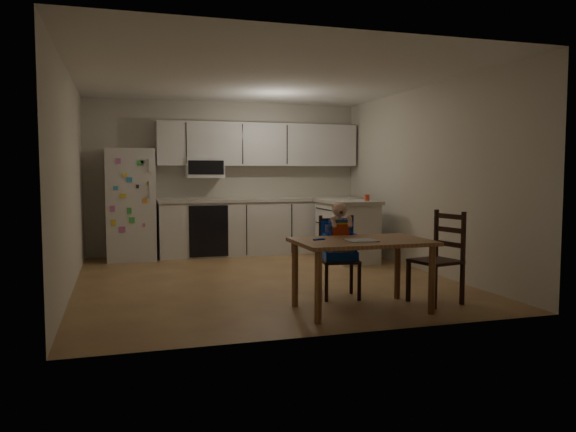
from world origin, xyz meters
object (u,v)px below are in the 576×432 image
Objects in this scene: red_cup at (367,198)px; chair_side at (442,251)px; refrigerator at (131,205)px; dining_table at (362,249)px; chair_booster at (339,240)px; kitchen_island at (347,230)px.

chair_side is at bearing -97.45° from red_cup.
dining_table is (2.08, -3.94, -0.25)m from refrigerator.
chair_booster is (0.01, 0.61, 0.02)m from dining_table.
refrigerator reaches higher than dining_table.
dining_table is at bearing -62.19° from refrigerator.
chair_booster is at bearing 89.33° from dining_table.
chair_booster reaches higher than chair_side.
chair_booster is (-1.27, -2.04, -0.35)m from red_cup.
red_cup is 0.07× the size of dining_table.
red_cup is at bearing 159.70° from chair_side.
red_cup is 2.63m from chair_side.
refrigerator reaches higher than kitchen_island.
kitchen_island is 1.32× the size of chair_side.
chair_side is at bearing -20.48° from chair_booster.
refrigerator is 4.92m from chair_side.
chair_booster reaches higher than dining_table.
refrigerator is 1.36× the size of kitchen_island.
red_cup reaches higher than dining_table.
kitchen_island is 2.58m from chair_booster.
dining_table is 0.95m from chair_side.
refrigerator is at bearing 117.81° from dining_table.
kitchen_island is 0.97× the size of dining_table.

